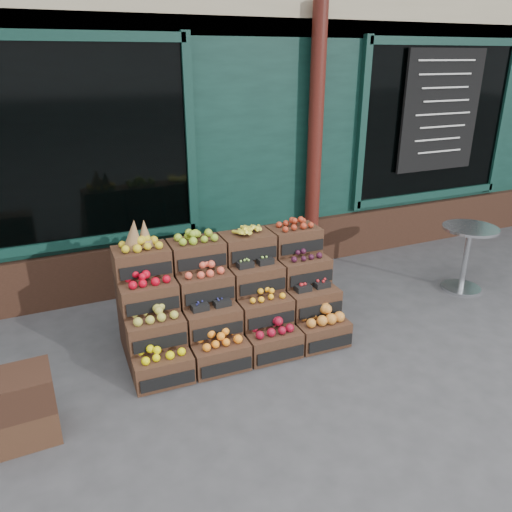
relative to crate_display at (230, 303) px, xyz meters
name	(u,v)px	position (x,y,z in m)	size (l,w,h in m)	color
ground	(308,366)	(0.46, -0.73, -0.39)	(60.00, 60.00, 0.00)	#39393C
shop_facade	(153,70)	(0.47, 4.38, 2.00)	(12.00, 6.24, 4.80)	#0D2E26
crate_display	(230,303)	(0.00, 0.00, 0.00)	(2.07, 1.06, 1.28)	#402719
spare_crates	(15,409)	(-1.91, -0.67, -0.12)	(0.55, 0.39, 0.54)	#402719
bistro_table	(467,251)	(2.94, -0.08, 0.09)	(0.62, 0.62, 0.78)	#ADAFB4
shopkeeper	(62,201)	(-1.26, 2.25, 0.59)	(0.72, 0.47, 1.96)	#164E1B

